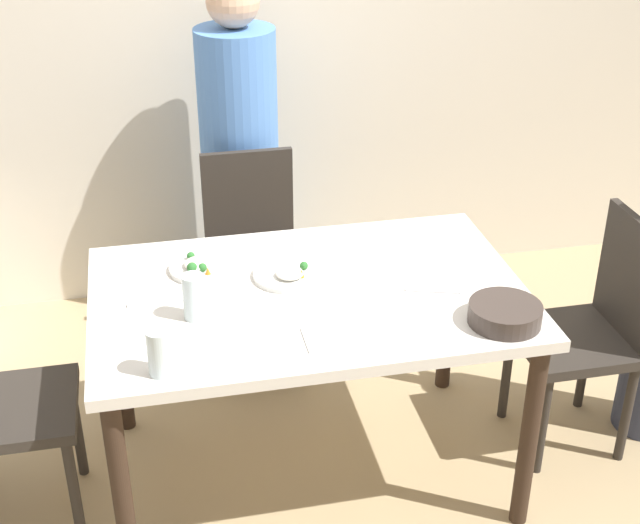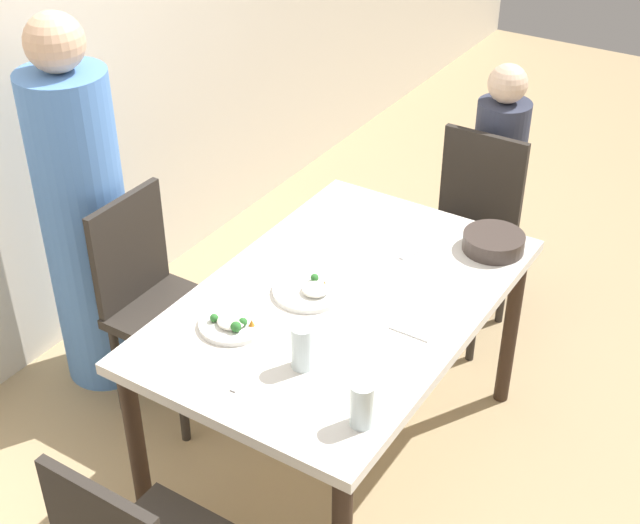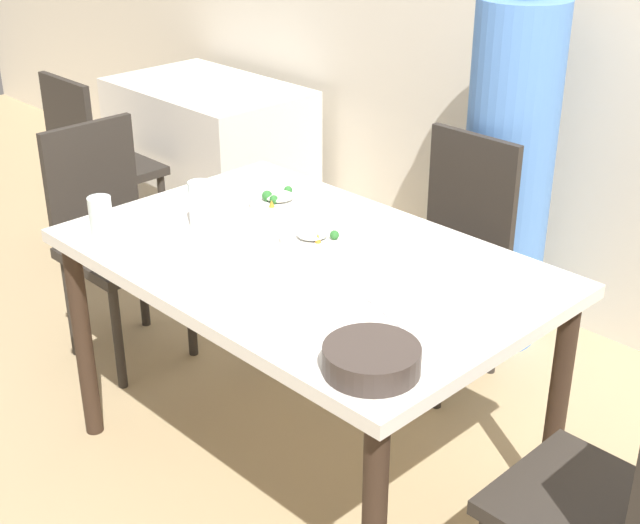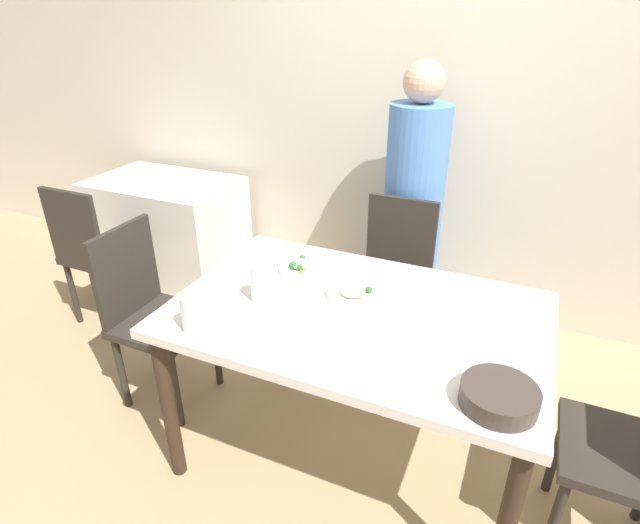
{
  "view_description": "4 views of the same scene",
  "coord_description": "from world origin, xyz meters",
  "px_view_note": "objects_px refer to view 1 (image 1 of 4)",
  "views": [
    {
      "loc": [
        -0.49,
        -2.48,
        2.24
      ],
      "look_at": [
        0.05,
        0.05,
        0.84
      ],
      "focal_mm": 50.0,
      "sensor_mm": 36.0,
      "label": 1
    },
    {
      "loc": [
        -2.13,
        -1.26,
        2.53
      ],
      "look_at": [
        -0.07,
        0.05,
        0.93
      ],
      "focal_mm": 50.0,
      "sensor_mm": 36.0,
      "label": 2
    },
    {
      "loc": [
        1.71,
        -1.61,
        1.88
      ],
      "look_at": [
        0.11,
        -0.04,
        0.79
      ],
      "focal_mm": 50.0,
      "sensor_mm": 36.0,
      "label": 3
    },
    {
      "loc": [
        0.53,
        -1.55,
        1.81
      ],
      "look_at": [
        -0.13,
        -0.07,
        0.98
      ],
      "focal_mm": 28.0,
      "sensor_mm": 36.0,
      "label": 4
    }
  ],
  "objects_px": {
    "plate_rice_adult": "(201,267)",
    "bowl_curry": "(505,313)",
    "chair_adult_spot": "(254,254)",
    "person_adult": "(241,172)",
    "chair_child_spot": "(593,326)",
    "glass_water_tall": "(194,297)"
  },
  "relations": [
    {
      "from": "chair_child_spot",
      "to": "bowl_curry",
      "type": "distance_m",
      "value": 0.65
    },
    {
      "from": "chair_adult_spot",
      "to": "glass_water_tall",
      "type": "distance_m",
      "value": 1.0
    },
    {
      "from": "person_adult",
      "to": "bowl_curry",
      "type": "height_order",
      "value": "person_adult"
    },
    {
      "from": "glass_water_tall",
      "to": "chair_child_spot",
      "type": "bearing_deg",
      "value": 2.87
    },
    {
      "from": "person_adult",
      "to": "bowl_curry",
      "type": "distance_m",
      "value": 1.59
    },
    {
      "from": "chair_adult_spot",
      "to": "glass_water_tall",
      "type": "xyz_separation_m",
      "value": [
        -0.3,
        -0.89,
        0.34
      ]
    },
    {
      "from": "person_adult",
      "to": "bowl_curry",
      "type": "relative_size",
      "value": 6.93
    },
    {
      "from": "bowl_curry",
      "to": "glass_water_tall",
      "type": "bearing_deg",
      "value": 166.2
    },
    {
      "from": "chair_child_spot",
      "to": "plate_rice_adult",
      "type": "distance_m",
      "value": 1.43
    },
    {
      "from": "person_adult",
      "to": "chair_child_spot",
      "type": "bearing_deg",
      "value": -45.72
    },
    {
      "from": "plate_rice_adult",
      "to": "bowl_curry",
      "type": "bearing_deg",
      "value": -30.82
    },
    {
      "from": "chair_child_spot",
      "to": "plate_rice_adult",
      "type": "bearing_deg",
      "value": -99.37
    },
    {
      "from": "chair_child_spot",
      "to": "bowl_curry",
      "type": "height_order",
      "value": "chair_child_spot"
    },
    {
      "from": "plate_rice_adult",
      "to": "chair_adult_spot",
      "type": "bearing_deg",
      "value": 66.36
    },
    {
      "from": "chair_adult_spot",
      "to": "glass_water_tall",
      "type": "height_order",
      "value": "glass_water_tall"
    },
    {
      "from": "person_adult",
      "to": "plate_rice_adult",
      "type": "relative_size",
      "value": 6.9
    },
    {
      "from": "chair_child_spot",
      "to": "plate_rice_adult",
      "type": "relative_size",
      "value": 3.98
    },
    {
      "from": "chair_adult_spot",
      "to": "person_adult",
      "type": "distance_m",
      "value": 0.41
    },
    {
      "from": "chair_child_spot",
      "to": "bowl_curry",
      "type": "bearing_deg",
      "value": -58.72
    },
    {
      "from": "chair_adult_spot",
      "to": "bowl_curry",
      "type": "distance_m",
      "value": 1.32
    },
    {
      "from": "bowl_curry",
      "to": "glass_water_tall",
      "type": "height_order",
      "value": "glass_water_tall"
    },
    {
      "from": "plate_rice_adult",
      "to": "glass_water_tall",
      "type": "bearing_deg",
      "value": -98.83
    }
  ]
}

